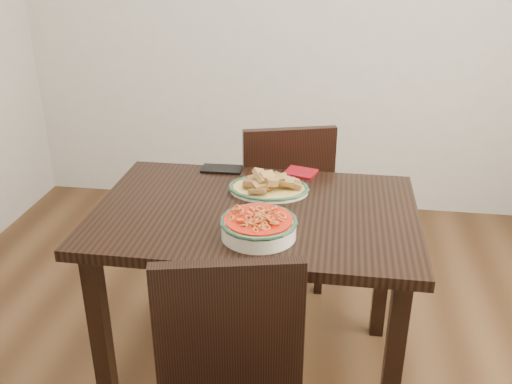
# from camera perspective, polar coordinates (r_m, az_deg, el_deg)

# --- Properties ---
(wall_back) EXTENTS (3.50, 0.10, 2.60)m
(wall_back) POSITION_cam_1_polar(r_m,az_deg,el_deg) (3.53, 4.73, 18.42)
(wall_back) COLOR beige
(wall_back) RESTS_ON ground
(dining_table) EXTENTS (1.18, 0.79, 0.75)m
(dining_table) POSITION_cam_1_polar(r_m,az_deg,el_deg) (2.14, -0.08, -4.13)
(dining_table) COLOR black
(dining_table) RESTS_ON ground
(chair_far) EXTENTS (0.52, 0.52, 0.89)m
(chair_far) POSITION_cam_1_polar(r_m,az_deg,el_deg) (2.77, 2.80, -0.64)
(chair_far) COLOR black
(chair_far) RESTS_ON ground
(fish_plate) EXTENTS (0.31, 0.24, 0.11)m
(fish_plate) POSITION_cam_1_polar(r_m,az_deg,el_deg) (2.22, 1.29, 1.13)
(fish_plate) COLOR #EEE4C9
(fish_plate) RESTS_ON dining_table
(noodle_bowl) EXTENTS (0.26, 0.26, 0.08)m
(noodle_bowl) POSITION_cam_1_polar(r_m,az_deg,el_deg) (1.90, 0.27, -3.26)
(noodle_bowl) COLOR beige
(noodle_bowl) RESTS_ON dining_table
(smartphone) EXTENTS (0.17, 0.10, 0.01)m
(smartphone) POSITION_cam_1_polar(r_m,az_deg,el_deg) (2.44, -3.44, 2.31)
(smartphone) COLOR black
(smartphone) RESTS_ON dining_table
(napkin) EXTENTS (0.15, 0.13, 0.01)m
(napkin) POSITION_cam_1_polar(r_m,az_deg,el_deg) (2.40, 4.47, 1.95)
(napkin) COLOR maroon
(napkin) RESTS_ON dining_table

